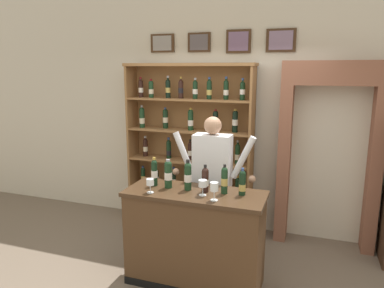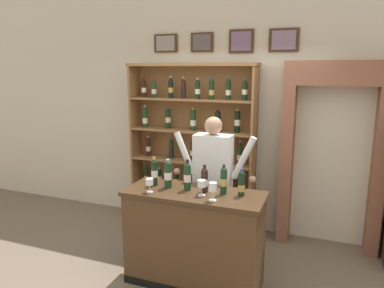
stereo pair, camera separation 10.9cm
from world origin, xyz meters
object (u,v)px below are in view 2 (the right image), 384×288
(wine_shelf, at_px, (192,144))
(shopkeeper, at_px, (213,174))
(tasting_bottle_chianti, at_px, (224,180))
(tasting_bottle_grappa, at_px, (154,172))
(tasting_bottle_bianco, at_px, (242,183))
(wine_glass_spare, at_px, (213,188))
(tasting_counter, at_px, (194,238))
(tasting_bottle_vin_santo, at_px, (187,175))
(tasting_bottle_super_tuscan, at_px, (168,173))
(wine_glass_center, at_px, (202,184))
(tasting_bottle_prosecco, at_px, (204,180))
(wine_glass_left, at_px, (150,182))

(wine_shelf, bearing_deg, shopkeeper, -55.31)
(tasting_bottle_chianti, bearing_deg, tasting_bottle_grappa, -179.75)
(wine_shelf, bearing_deg, tasting_bottle_chianti, -57.15)
(tasting_bottle_chianti, height_order, tasting_bottle_bianco, tasting_bottle_chianti)
(wine_shelf, distance_m, wine_glass_spare, 1.66)
(wine_shelf, bearing_deg, tasting_bottle_grappa, -87.66)
(tasting_bottle_chianti, bearing_deg, wine_glass_spare, -100.33)
(wine_shelf, height_order, tasting_bottle_bianco, wine_shelf)
(tasting_counter, bearing_deg, tasting_bottle_vin_santo, 157.10)
(tasting_bottle_super_tuscan, relative_size, tasting_bottle_vin_santo, 0.95)
(tasting_bottle_grappa, xyz_separation_m, tasting_bottle_chianti, (0.76, 0.00, -0.01))
(shopkeeper, relative_size, tasting_bottle_bianco, 6.24)
(wine_shelf, xyz_separation_m, tasting_counter, (0.52, -1.31, -0.70))
(tasting_counter, xyz_separation_m, tasting_bottle_vin_santo, (-0.09, 0.04, 0.65))
(tasting_bottle_grappa, distance_m, tasting_bottle_bianco, 0.93)
(tasting_bottle_bianco, bearing_deg, wine_shelf, 128.49)
(tasting_counter, xyz_separation_m, tasting_bottle_super_tuscan, (-0.30, 0.04, 0.65))
(wine_shelf, bearing_deg, tasting_counter, -68.30)
(wine_glass_center, bearing_deg, tasting_bottle_grappa, 167.99)
(tasting_bottle_grappa, height_order, wine_glass_spare, tasting_bottle_grappa)
(tasting_counter, height_order, tasting_bottle_prosecco, tasting_bottle_prosecco)
(tasting_bottle_super_tuscan, xyz_separation_m, tasting_bottle_prosecco, (0.40, 0.00, -0.02))
(tasting_bottle_chianti, height_order, wine_glass_spare, tasting_bottle_chianti)
(tasting_bottle_prosecco, bearing_deg, tasting_bottle_super_tuscan, -179.97)
(tasting_counter, distance_m, tasting_bottle_vin_santo, 0.66)
(wine_shelf, height_order, wine_glass_spare, wine_shelf)
(tasting_bottle_super_tuscan, xyz_separation_m, tasting_bottle_vin_santo, (0.22, 0.00, -0.00))
(wine_shelf, xyz_separation_m, wine_glass_spare, (0.77, -1.47, -0.07))
(tasting_bottle_vin_santo, relative_size, wine_glass_spare, 1.79)
(tasting_counter, relative_size, tasting_bottle_grappa, 4.61)
(tasting_bottle_bianco, bearing_deg, tasting_bottle_super_tuscan, -177.51)
(tasting_bottle_chianti, bearing_deg, wine_glass_center, -145.72)
(tasting_bottle_chianti, xyz_separation_m, tasting_bottle_bianco, (0.18, 0.01, -0.02))
(tasting_bottle_grappa, bearing_deg, tasting_bottle_super_tuscan, -5.76)
(tasting_counter, xyz_separation_m, wine_glass_spare, (0.25, -0.17, 0.63))
(tasting_bottle_prosecco, distance_m, tasting_bottle_chianti, 0.19)
(tasting_counter, relative_size, tasting_bottle_prosecco, 5.01)
(tasting_bottle_grappa, xyz_separation_m, wine_glass_spare, (0.72, -0.22, -0.02))
(tasting_bottle_vin_santo, height_order, wine_glass_left, tasting_bottle_vin_santo)
(tasting_counter, bearing_deg, tasting_bottle_bianco, 8.60)
(tasting_bottle_prosecco, height_order, tasting_bottle_chianti, tasting_bottle_chianti)
(tasting_bottle_chianti, relative_size, wine_glass_center, 1.91)
(wine_shelf, height_order, tasting_bottle_vin_santo, wine_shelf)
(wine_glass_left, relative_size, wine_glass_spare, 0.81)
(tasting_bottle_super_tuscan, relative_size, tasting_bottle_bianco, 1.11)
(shopkeeper, bearing_deg, wine_glass_spare, -72.45)
(wine_glass_left, distance_m, wine_glass_center, 0.53)
(tasting_counter, bearing_deg, tasting_bottle_prosecco, 21.20)
(shopkeeper, xyz_separation_m, tasting_bottle_vin_santo, (-0.12, -0.47, 0.10))
(tasting_bottle_grappa, bearing_deg, shopkeeper, 42.02)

